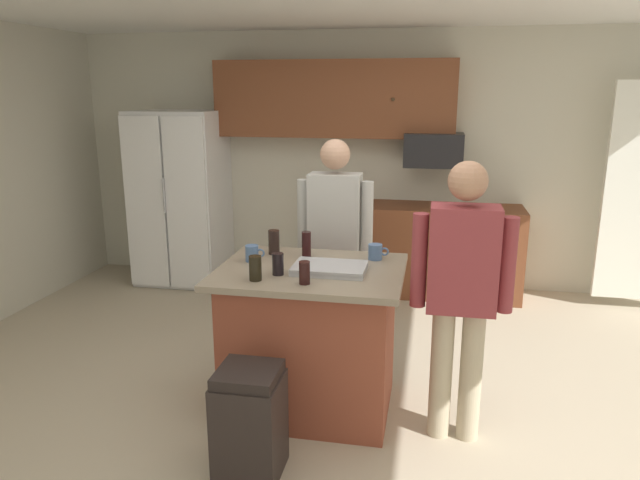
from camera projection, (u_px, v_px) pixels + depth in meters
floor at (325, 412)px, 3.78m from camera, size 7.04×7.04×0.00m
back_wall at (375, 160)px, 6.12m from camera, size 6.40×0.10×2.60m
cabinet_run_upper at (334, 99)px, 5.85m from camera, size 2.40×0.38×0.75m
cabinet_run_lower at (429, 250)px, 5.92m from camera, size 1.80×0.63×0.90m
refrigerator at (181, 198)px, 6.19m from camera, size 0.89×0.76×1.81m
microwave_over_range at (433, 150)px, 5.68m from camera, size 0.56×0.40×0.32m
kitchen_island at (311, 338)px, 3.74m from camera, size 1.15×0.91×0.94m
person_host_foreground at (335, 235)px, 4.39m from camera, size 0.57×0.22×1.67m
person_guest_left at (461, 285)px, 3.30m from camera, size 0.57×0.22×1.65m
mug_ceramic_white at (252, 253)px, 3.77m from camera, size 0.13×0.08×0.11m
glass_short_whisky at (278, 264)px, 3.49m from camera, size 0.07×0.07×0.13m
glass_stout_tall at (306, 244)px, 3.86m from camera, size 0.06×0.06×0.17m
mug_blue_stoneware at (376, 252)px, 3.81m from camera, size 0.13×0.09×0.10m
tumbler_amber at (255, 268)px, 3.39m from camera, size 0.07×0.07×0.15m
glass_pilsner at (304, 273)px, 3.32m from camera, size 0.06×0.06×0.13m
glass_dark_ale at (274, 242)px, 3.93m from camera, size 0.08×0.08×0.16m
serving_tray at (330, 268)px, 3.56m from camera, size 0.44×0.30×0.04m
trash_bin at (250, 422)px, 3.12m from camera, size 0.34×0.34×0.61m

